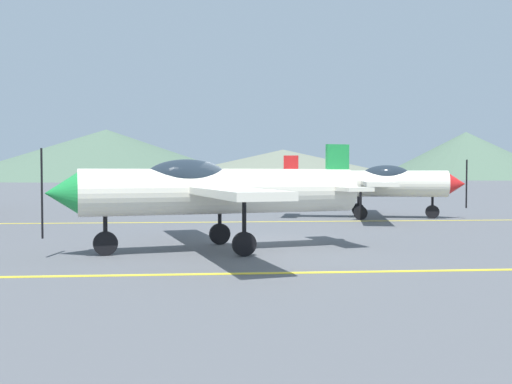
% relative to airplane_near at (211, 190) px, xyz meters
% --- Properties ---
extents(ground_plane, '(400.00, 400.00, 0.00)m').
position_rel_airplane_near_xyz_m(ground_plane, '(1.19, 0.77, -1.49)').
color(ground_plane, '#54565B').
extents(apron_line_near, '(80.00, 0.16, 0.01)m').
position_rel_airplane_near_xyz_m(apron_line_near, '(1.19, -3.15, -1.49)').
color(apron_line_near, yellow).
rests_on(apron_line_near, ground_plane).
extents(apron_line_far, '(80.00, 0.16, 0.01)m').
position_rel_airplane_near_xyz_m(apron_line_far, '(1.19, 7.85, -1.49)').
color(apron_line_far, yellow).
rests_on(apron_line_far, ground_plane).
extents(airplane_near, '(7.75, 8.81, 2.65)m').
position_rel_airplane_near_xyz_m(airplane_near, '(0.00, 0.00, 0.00)').
color(airplane_near, silver).
rests_on(airplane_near, ground_plane).
extents(airplane_mid, '(7.75, 8.83, 2.65)m').
position_rel_airplane_near_xyz_m(airplane_mid, '(6.74, 9.39, 0.00)').
color(airplane_mid, silver).
rests_on(airplane_mid, ground_plane).
extents(hill_centerleft, '(80.31, 80.31, 13.51)m').
position_rel_airplane_near_xyz_m(hill_centerleft, '(-27.85, 137.97, 5.26)').
color(hill_centerleft, '#4C6651').
rests_on(hill_centerleft, ground_plane).
extents(hill_centerright, '(75.91, 75.91, 8.44)m').
position_rel_airplane_near_xyz_m(hill_centerright, '(20.30, 141.39, 2.73)').
color(hill_centerright, slate).
rests_on(hill_centerright, ground_plane).
extents(hill_right, '(53.49, 53.49, 13.89)m').
position_rel_airplane_near_xyz_m(hill_right, '(74.53, 143.53, 5.45)').
color(hill_right, '#4C6651').
rests_on(hill_right, ground_plane).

